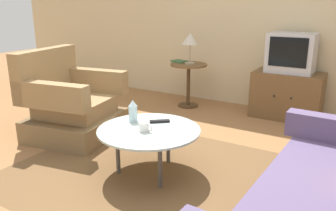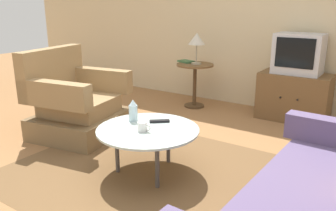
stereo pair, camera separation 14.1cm
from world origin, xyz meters
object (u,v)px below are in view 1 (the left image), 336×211
at_px(coffee_table, 149,132).
at_px(mug, 144,127).
at_px(armchair, 71,107).
at_px(table_lamp, 190,40).
at_px(vase, 133,111).
at_px(television, 291,53).
at_px(book, 179,61).
at_px(side_table, 188,76).
at_px(tv_remote_dark, 160,121).
at_px(tv_stand, 287,95).

relative_size(coffee_table, mug, 6.95).
xyz_separation_m(armchair, table_lamp, (0.59, 1.66, 0.61)).
xyz_separation_m(table_lamp, vase, (0.43, -1.88, -0.44)).
bearing_deg(television, armchair, -135.20).
bearing_deg(book, vase, -55.73).
distance_m(side_table, television, 1.38).
xyz_separation_m(armchair, mug, (1.24, -0.37, 0.12)).
bearing_deg(vase, book, 107.78).
xyz_separation_m(table_lamp, book, (-0.19, 0.05, -0.32)).
bearing_deg(tv_remote_dark, table_lamp, 69.57).
height_order(side_table, tv_stand, side_table).
relative_size(tv_stand, table_lamp, 1.98).
height_order(coffee_table, book, book).
xyz_separation_m(side_table, table_lamp, (0.01, 0.01, 0.50)).
distance_m(television, mug, 2.36).
bearing_deg(table_lamp, mug, -72.25).
bearing_deg(table_lamp, armchair, -109.55).
bearing_deg(book, mug, -51.43).
xyz_separation_m(television, vase, (-0.87, -2.09, -0.33)).
relative_size(side_table, book, 2.52).
xyz_separation_m(armchair, tv_remote_dark, (1.23, -0.12, 0.09)).
height_order(tv_stand, mug, tv_stand).
distance_m(tv_stand, mug, 2.33).
bearing_deg(table_lamp, vase, -77.26).
xyz_separation_m(coffee_table, book, (-0.84, 2.01, 0.25)).
relative_size(armchair, television, 1.87).
bearing_deg(mug, tv_stand, 74.00).
xyz_separation_m(coffee_table, mug, (0.00, -0.07, 0.07)).
distance_m(tv_stand, television, 0.54).
relative_size(side_table, tv_stand, 0.73).
distance_m(coffee_table, book, 2.20).
xyz_separation_m(side_table, vase, (0.44, -1.87, 0.06)).
relative_size(coffee_table, tv_stand, 1.04).
relative_size(tv_remote_dark, book, 0.68).
height_order(tv_stand, television, television).
bearing_deg(mug, table_lamp, 107.75).
bearing_deg(vase, armchair, 167.70).
bearing_deg(tv_remote_dark, vase, 165.37).
distance_m(coffee_table, vase, 0.27).
xyz_separation_m(armchair, side_table, (0.58, 1.65, 0.11)).
bearing_deg(table_lamp, television, 9.15).
xyz_separation_m(armchair, television, (1.88, 1.87, 0.50)).
height_order(coffee_table, television, television).
relative_size(coffee_table, tv_remote_dark, 5.29).
bearing_deg(tv_stand, table_lamp, -171.18).
height_order(side_table, mug, side_table).
bearing_deg(television, mug, -105.95).
xyz_separation_m(tv_stand, table_lamp, (-1.29, -0.20, 0.64)).
bearing_deg(tv_stand, mug, -106.00).
height_order(tv_remote_dark, book, book).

